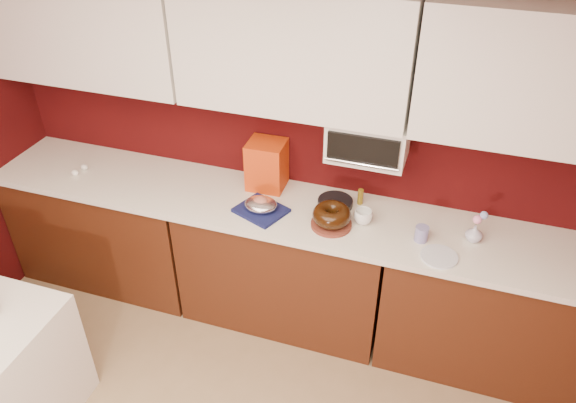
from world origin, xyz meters
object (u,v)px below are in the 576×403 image
(flower_vase, at_px, (474,232))
(blue_jar, at_px, (421,234))
(toaster_oven, at_px, (369,138))
(bundt_cake, at_px, (332,215))
(coffee_mug, at_px, (363,215))
(foil_ham_nest, at_px, (261,204))
(pandoro_box, at_px, (267,165))

(flower_vase, bearing_deg, blue_jar, -162.27)
(toaster_oven, height_order, bundt_cake, toaster_oven)
(flower_vase, bearing_deg, coffee_mug, -177.15)
(toaster_oven, bearing_deg, foil_ham_nest, -155.87)
(foil_ham_nest, relative_size, flower_vase, 1.74)
(flower_vase, bearing_deg, bundt_cake, -171.46)
(toaster_oven, bearing_deg, bundt_cake, -116.79)
(blue_jar, bearing_deg, toaster_oven, 149.24)
(foil_ham_nest, bearing_deg, blue_jar, 1.61)
(blue_jar, height_order, flower_vase, flower_vase)
(bundt_cake, height_order, blue_jar, bundt_cake)
(toaster_oven, bearing_deg, flower_vase, -11.82)
(coffee_mug, distance_m, blue_jar, 0.35)
(bundt_cake, distance_m, pandoro_box, 0.59)
(bundt_cake, height_order, flower_vase, bundt_cake)
(bundt_cake, height_order, pandoro_box, pandoro_box)
(bundt_cake, height_order, coffee_mug, bundt_cake)
(bundt_cake, bearing_deg, pandoro_box, 150.21)
(bundt_cake, relative_size, pandoro_box, 0.71)
(foil_ham_nest, height_order, coffee_mug, coffee_mug)
(toaster_oven, distance_m, coffee_mug, 0.46)
(toaster_oven, xyz_separation_m, blue_jar, (0.39, -0.23, -0.43))
(blue_jar, relative_size, flower_vase, 0.79)
(pandoro_box, relative_size, coffee_mug, 3.00)
(pandoro_box, xyz_separation_m, blue_jar, (1.02, -0.26, -0.11))
(bundt_cake, bearing_deg, flower_vase, 8.54)
(coffee_mug, distance_m, flower_vase, 0.63)
(foil_ham_nest, bearing_deg, toaster_oven, 24.13)
(bundt_cake, xyz_separation_m, flower_vase, (0.80, 0.12, -0.02))
(toaster_oven, height_order, pandoro_box, toaster_oven)
(pandoro_box, bearing_deg, bundt_cake, -31.43)
(blue_jar, xyz_separation_m, flower_vase, (0.28, 0.09, 0.01))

